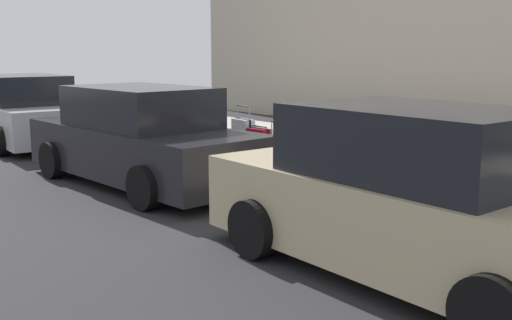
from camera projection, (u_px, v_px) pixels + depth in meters
name	position (u px, v px, depth m)	size (l,w,h in m)	color
ground_plane	(277.00, 186.00, 9.97)	(40.00, 40.00, 0.00)	#28282B
sidewalk_curb	(375.00, 164.00, 11.52)	(18.00, 5.00, 0.14)	#ADA89E
suitcase_red_0	(453.00, 178.00, 8.02)	(0.36, 0.24, 1.08)	red
suitcase_maroon_1	(424.00, 175.00, 8.39)	(0.47, 0.18, 0.96)	maroon
suitcase_silver_2	(396.00, 172.00, 8.83)	(0.48, 0.27, 0.89)	#9EA0A8
suitcase_olive_3	(364.00, 171.00, 9.14)	(0.41, 0.20, 0.77)	#59601E
suitcase_black_4	(346.00, 161.00, 9.50)	(0.37, 0.26, 0.95)	black
suitcase_navy_5	(326.00, 156.00, 9.89)	(0.51, 0.26, 0.77)	navy
suitcase_teal_6	(299.00, 158.00, 10.29)	(0.50, 0.22, 0.84)	#0F606B
suitcase_red_7	(279.00, 153.00, 10.71)	(0.48, 0.25, 0.85)	red
suitcase_maroon_8	(259.00, 146.00, 11.08)	(0.47, 0.27, 0.72)	maroon
suitcase_silver_9	(243.00, 139.00, 11.50)	(0.50, 0.27, 1.05)	#9EA0A8
fire_hydrant	(212.00, 133.00, 12.23)	(0.39, 0.21, 0.80)	#D89E0C
bollard_post	(189.00, 134.00, 12.63)	(0.16, 0.16, 0.68)	#333338
parked_car_beige_0	(414.00, 199.00, 5.85)	(4.50, 2.07, 1.68)	tan
parked_car_charcoal_1	(141.00, 139.00, 9.97)	(4.85, 2.23, 1.62)	black
parked_car_silver_2	(24.00, 112.00, 14.29)	(4.76, 2.20, 1.64)	#B2B5BA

